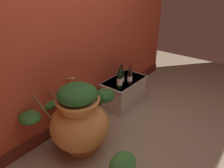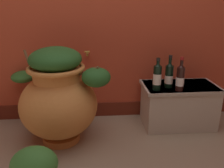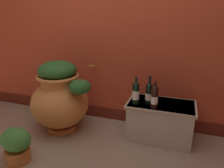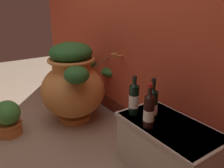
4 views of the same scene
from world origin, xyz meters
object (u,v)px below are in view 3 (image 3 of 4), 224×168
(wine_bottle_left, at_px, (154,96))
(wine_bottle_middle, at_px, (136,92))
(wine_bottle_right, at_px, (149,93))
(potted_shrub, at_px, (16,144))
(terracotta_urn, at_px, (60,97))

(wine_bottle_left, relative_size, wine_bottle_middle, 1.04)
(wine_bottle_middle, height_order, wine_bottle_right, wine_bottle_right)
(wine_bottle_right, relative_size, potted_shrub, 0.89)
(wine_bottle_right, xyz_separation_m, potted_shrub, (-1.06, -0.79, -0.35))
(wine_bottle_right, bearing_deg, wine_bottle_middle, -154.70)
(wine_bottle_left, bearing_deg, potted_shrub, -148.36)
(wine_bottle_middle, height_order, potted_shrub, wine_bottle_middle)
(wine_bottle_left, xyz_separation_m, potted_shrub, (-1.13, -0.69, -0.36))
(terracotta_urn, xyz_separation_m, wine_bottle_right, (0.98, 0.14, 0.12))
(wine_bottle_left, bearing_deg, wine_bottle_middle, 169.38)
(terracotta_urn, relative_size, wine_bottle_middle, 3.13)
(wine_bottle_right, height_order, potted_shrub, wine_bottle_right)
(wine_bottle_right, distance_m, potted_shrub, 1.37)
(wine_bottle_left, height_order, potted_shrub, wine_bottle_left)
(wine_bottle_middle, bearing_deg, wine_bottle_right, 25.30)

